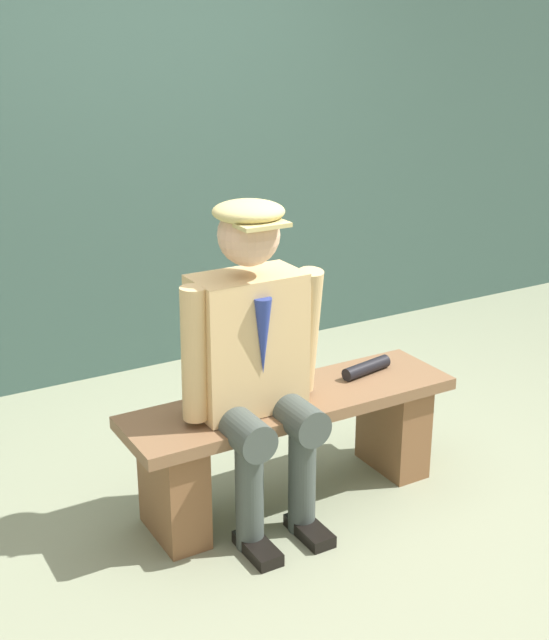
% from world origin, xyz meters
% --- Properties ---
extents(ground_plane, '(30.00, 30.00, 0.00)m').
position_xyz_m(ground_plane, '(0.00, 0.00, 0.00)').
color(ground_plane, gray).
extents(bench, '(1.43, 0.40, 0.48)m').
position_xyz_m(bench, '(0.00, 0.00, 0.30)').
color(bench, brown).
rests_on(bench, ground).
extents(seated_man, '(0.60, 0.52, 1.32)m').
position_xyz_m(seated_man, '(0.20, 0.05, 0.73)').
color(seated_man, '#D6B279').
rests_on(seated_man, ground).
extents(rolled_magazine, '(0.26, 0.10, 0.06)m').
position_xyz_m(rolled_magazine, '(-0.41, -0.04, 0.51)').
color(rolled_magazine, black).
rests_on(rolled_magazine, bench).
extents(stadium_wall, '(12.00, 0.24, 2.45)m').
position_xyz_m(stadium_wall, '(0.00, -1.79, 1.22)').
color(stadium_wall, '#3B574F').
rests_on(stadium_wall, ground).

